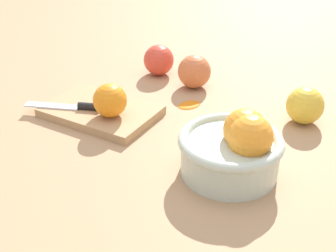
{
  "coord_description": "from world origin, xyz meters",
  "views": [
    {
      "loc": [
        -0.39,
        0.65,
        0.42
      ],
      "look_at": [
        -0.06,
        0.06,
        0.04
      ],
      "focal_mm": 47.74,
      "sensor_mm": 36.0,
      "label": 1
    }
  ],
  "objects_px": {
    "apple_front_center": "(194,72)",
    "apple_front_right": "(159,60)",
    "cutting_board": "(101,111)",
    "orange_on_board": "(110,100)",
    "knife": "(73,106)",
    "apple_front_left": "(305,105)",
    "bowl": "(234,148)"
  },
  "relations": [
    {
      "from": "apple_front_center",
      "to": "bowl",
      "type": "bearing_deg",
      "value": 127.41
    },
    {
      "from": "orange_on_board",
      "to": "apple_front_center",
      "type": "distance_m",
      "value": 0.24
    },
    {
      "from": "cutting_board",
      "to": "knife",
      "type": "bearing_deg",
      "value": 32.64
    },
    {
      "from": "bowl",
      "to": "apple_front_left",
      "type": "relative_size",
      "value": 2.33
    },
    {
      "from": "knife",
      "to": "orange_on_board",
      "type": "bearing_deg",
      "value": -171.87
    },
    {
      "from": "orange_on_board",
      "to": "knife",
      "type": "relative_size",
      "value": 0.43
    },
    {
      "from": "apple_front_center",
      "to": "apple_front_left",
      "type": "distance_m",
      "value": 0.26
    },
    {
      "from": "apple_front_center",
      "to": "apple_front_right",
      "type": "distance_m",
      "value": 0.11
    },
    {
      "from": "bowl",
      "to": "cutting_board",
      "type": "bearing_deg",
      "value": -9.75
    },
    {
      "from": "orange_on_board",
      "to": "knife",
      "type": "xyz_separation_m",
      "value": [
        0.08,
        0.01,
        -0.03
      ]
    },
    {
      "from": "orange_on_board",
      "to": "knife",
      "type": "distance_m",
      "value": 0.09
    },
    {
      "from": "apple_front_center",
      "to": "apple_front_left",
      "type": "xyz_separation_m",
      "value": [
        -0.26,
        0.04,
        -0.0
      ]
    },
    {
      "from": "bowl",
      "to": "orange_on_board",
      "type": "relative_size",
      "value": 2.58
    },
    {
      "from": "apple_front_right",
      "to": "apple_front_left",
      "type": "xyz_separation_m",
      "value": [
        -0.36,
        0.06,
        -0.0
      ]
    },
    {
      "from": "knife",
      "to": "apple_front_right",
      "type": "relative_size",
      "value": 2.12
    },
    {
      "from": "bowl",
      "to": "knife",
      "type": "height_order",
      "value": "bowl"
    },
    {
      "from": "apple_front_center",
      "to": "apple_front_right",
      "type": "xyz_separation_m",
      "value": [
        0.11,
        -0.02,
        -0.0
      ]
    },
    {
      "from": "cutting_board",
      "to": "apple_front_right",
      "type": "xyz_separation_m",
      "value": [
        0.01,
        -0.23,
        0.03
      ]
    },
    {
      "from": "apple_front_left",
      "to": "bowl",
      "type": "bearing_deg",
      "value": 76.24
    },
    {
      "from": "cutting_board",
      "to": "orange_on_board",
      "type": "distance_m",
      "value": 0.06
    },
    {
      "from": "orange_on_board",
      "to": "knife",
      "type": "bearing_deg",
      "value": 8.13
    },
    {
      "from": "apple_front_right",
      "to": "knife",
      "type": "bearing_deg",
      "value": 81.41
    },
    {
      "from": "bowl",
      "to": "apple_front_center",
      "type": "height_order",
      "value": "bowl"
    },
    {
      "from": "apple_front_center",
      "to": "apple_front_left",
      "type": "height_order",
      "value": "apple_front_center"
    },
    {
      "from": "orange_on_board",
      "to": "apple_front_center",
      "type": "bearing_deg",
      "value": -105.41
    },
    {
      "from": "apple_front_right",
      "to": "cutting_board",
      "type": "bearing_deg",
      "value": 91.24
    },
    {
      "from": "orange_on_board",
      "to": "apple_front_center",
      "type": "height_order",
      "value": "orange_on_board"
    },
    {
      "from": "apple_front_center",
      "to": "apple_front_right",
      "type": "relative_size",
      "value": 1.03
    },
    {
      "from": "cutting_board",
      "to": "apple_front_left",
      "type": "bearing_deg",
      "value": -154.42
    },
    {
      "from": "cutting_board",
      "to": "apple_front_right",
      "type": "distance_m",
      "value": 0.24
    },
    {
      "from": "cutting_board",
      "to": "apple_front_center",
      "type": "xyz_separation_m",
      "value": [
        -0.1,
        -0.21,
        0.03
      ]
    },
    {
      "from": "orange_on_board",
      "to": "apple_front_right",
      "type": "xyz_separation_m",
      "value": [
        0.04,
        -0.25,
        -0.01
      ]
    }
  ]
}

